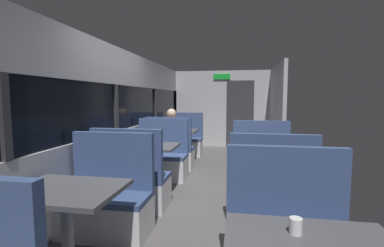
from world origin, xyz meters
name	(u,v)px	position (x,y,z in m)	size (l,w,h in m)	color
ground_plane	(204,194)	(0.00, 0.00, -0.01)	(3.30, 9.20, 0.02)	#514F4C
carriage_window_panel_left	(115,122)	(-1.45, 0.00, 1.11)	(0.09, 8.48, 2.30)	#B2B2B7
carriage_end_bulkhead	(224,109)	(0.06, 4.19, 1.14)	(2.90, 0.11, 2.30)	#B2B2B7
carriage_aisle_panel_right	(277,111)	(1.45, 3.00, 1.15)	(0.08, 2.40, 2.30)	#B2B2B7
dining_table_near_window	(66,200)	(-0.89, -2.09, 0.64)	(0.90, 0.70, 0.74)	#9E9EA3
bench_near_window_facing_entry	(107,204)	(-0.89, -1.39, 0.33)	(0.95, 0.50, 1.10)	silver
dining_table_mid_window	(149,151)	(-0.89, 0.01, 0.64)	(0.90, 0.70, 0.74)	#9E9EA3
bench_mid_window_facing_end	(132,184)	(-0.89, -0.69, 0.33)	(0.95, 0.50, 1.10)	silver
bench_mid_window_facing_entry	(161,161)	(-0.89, 0.71, 0.33)	(0.95, 0.50, 1.10)	silver
dining_table_far_window	(178,134)	(-0.89, 2.11, 0.64)	(0.90, 0.70, 0.74)	#9E9EA3
bench_far_window_facing_end	(171,153)	(-0.89, 1.41, 0.33)	(0.95, 0.50, 1.10)	silver
bench_far_window_facing_entry	(184,142)	(-0.89, 2.81, 0.33)	(0.95, 0.50, 1.10)	silver
dining_table_rear_aisle	(266,158)	(0.89, -0.19, 0.64)	(0.90, 0.70, 0.74)	#9E9EA3
bench_rear_aisle_facing_end	(271,198)	(0.89, -0.89, 0.33)	(0.95, 0.50, 1.10)	silver
bench_rear_aisle_facing_entry	(261,167)	(0.89, 0.51, 0.33)	(0.95, 0.50, 1.10)	silver
seated_passenger	(171,143)	(-0.89, 1.48, 0.54)	(0.47, 0.55, 1.26)	#26262D
coffee_cup_primary	(296,226)	(0.83, -2.56, 0.79)	(0.07, 0.07, 0.09)	white
coffee_cup_secondary	(148,142)	(-0.91, 0.02, 0.79)	(0.07, 0.07, 0.09)	white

